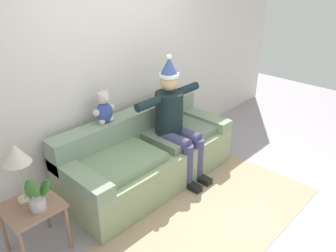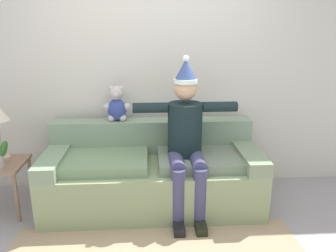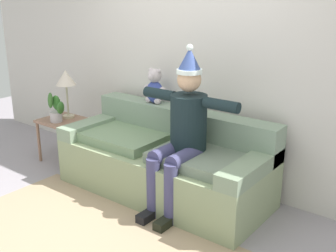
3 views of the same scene
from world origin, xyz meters
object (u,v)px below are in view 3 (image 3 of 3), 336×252
object	(u,v)px
couch	(165,161)
teddy_bear	(155,88)
side_table	(63,126)
person_seated	(182,129)
potted_plant	(56,109)
table_lamp	(66,80)

from	to	relation	value
couch	teddy_bear	bearing A→B (deg)	142.30
couch	side_table	size ratio (longest dim) A/B	4.12
person_seated	potted_plant	world-z (taller)	person_seated
couch	potted_plant	size ratio (longest dim) A/B	5.99
table_lamp	potted_plant	distance (m)	0.37
side_table	person_seated	bearing A→B (deg)	-2.39
teddy_bear	side_table	world-z (taller)	teddy_bear
couch	table_lamp	size ratio (longest dim) A/B	3.72
couch	teddy_bear	xyz separation A→B (m)	(-0.37, 0.29, 0.67)
person_seated	teddy_bear	distance (m)	0.85
person_seated	table_lamp	distance (m)	1.84
table_lamp	couch	bearing A→B (deg)	-0.36
couch	table_lamp	world-z (taller)	table_lamp
teddy_bear	person_seated	bearing A→B (deg)	-32.86
side_table	table_lamp	size ratio (longest dim) A/B	0.90
person_seated	couch	bearing A→B (deg)	153.42
table_lamp	potted_plant	bearing A→B (deg)	-82.48
side_table	table_lamp	xyz separation A→B (m)	(0.01, 0.09, 0.55)
potted_plant	side_table	bearing A→B (deg)	107.75
table_lamp	potted_plant	xyz separation A→B (m)	(0.03, -0.20, -0.31)
teddy_bear	potted_plant	size ratio (longest dim) A/B	1.05
teddy_bear	side_table	distance (m)	1.33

